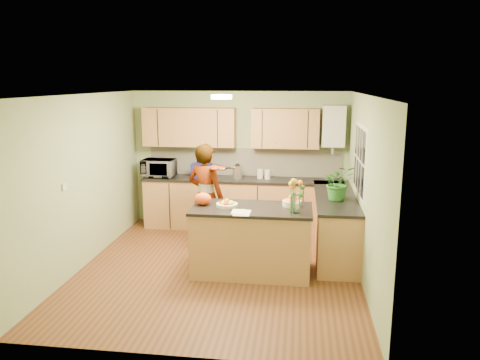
# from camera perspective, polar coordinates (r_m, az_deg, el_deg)

# --- Properties ---
(floor) EXTENTS (4.50, 4.50, 0.00)m
(floor) POSITION_cam_1_polar(r_m,az_deg,el_deg) (6.96, -2.53, -10.69)
(floor) COLOR #512F17
(floor) RESTS_ON ground
(ceiling) EXTENTS (4.00, 4.50, 0.02)m
(ceiling) POSITION_cam_1_polar(r_m,az_deg,el_deg) (6.42, -2.74, 10.35)
(ceiling) COLOR white
(ceiling) RESTS_ON wall_back
(wall_back) EXTENTS (4.00, 0.02, 2.50)m
(wall_back) POSITION_cam_1_polar(r_m,az_deg,el_deg) (8.76, -0.08, 2.60)
(wall_back) COLOR #91A777
(wall_back) RESTS_ON floor
(wall_front) EXTENTS (4.00, 0.02, 2.50)m
(wall_front) POSITION_cam_1_polar(r_m,az_deg,el_deg) (4.46, -7.67, -6.88)
(wall_front) COLOR #91A777
(wall_front) RESTS_ON floor
(wall_left) EXTENTS (0.02, 4.50, 2.50)m
(wall_left) POSITION_cam_1_polar(r_m,az_deg,el_deg) (7.20, -18.51, -0.12)
(wall_left) COLOR #91A777
(wall_left) RESTS_ON floor
(wall_right) EXTENTS (0.02, 4.50, 2.50)m
(wall_right) POSITION_cam_1_polar(r_m,az_deg,el_deg) (6.54, 14.90, -1.07)
(wall_right) COLOR #91A777
(wall_right) RESTS_ON floor
(back_counter) EXTENTS (3.64, 0.62, 0.94)m
(back_counter) POSITION_cam_1_polar(r_m,az_deg,el_deg) (8.62, 0.32, -2.86)
(back_counter) COLOR #A96D43
(back_counter) RESTS_ON floor
(right_counter) EXTENTS (0.62, 2.24, 0.94)m
(right_counter) POSITION_cam_1_polar(r_m,az_deg,el_deg) (7.53, 11.49, -5.34)
(right_counter) COLOR #A96D43
(right_counter) RESTS_ON floor
(splashback) EXTENTS (3.60, 0.02, 0.52)m
(splashback) POSITION_cam_1_polar(r_m,az_deg,el_deg) (8.74, 0.56, 2.24)
(splashback) COLOR silver
(splashback) RESTS_ON back_counter
(upper_cabinets) EXTENTS (3.20, 0.34, 0.70)m
(upper_cabinets) POSITION_cam_1_polar(r_m,az_deg,el_deg) (8.54, -1.41, 6.41)
(upper_cabinets) COLOR #A96D43
(upper_cabinets) RESTS_ON wall_back
(boiler) EXTENTS (0.40, 0.30, 0.86)m
(boiler) POSITION_cam_1_polar(r_m,az_deg,el_deg) (8.47, 11.33, 6.45)
(boiler) COLOR silver
(boiler) RESTS_ON wall_back
(window_right) EXTENTS (0.01, 1.30, 1.05)m
(window_right) POSITION_cam_1_polar(r_m,az_deg,el_deg) (7.07, 14.36, 2.40)
(window_right) COLOR silver
(window_right) RESTS_ON wall_right
(light_switch) EXTENTS (0.02, 0.09, 0.09)m
(light_switch) POSITION_cam_1_polar(r_m,az_deg,el_deg) (6.66, -20.65, -0.78)
(light_switch) COLOR silver
(light_switch) RESTS_ON wall_left
(ceiling_lamp) EXTENTS (0.30, 0.30, 0.07)m
(ceiling_lamp) POSITION_cam_1_polar(r_m,az_deg,el_deg) (6.72, -2.28, 10.10)
(ceiling_lamp) COLOR #FFEABF
(ceiling_lamp) RESTS_ON ceiling
(peninsula_island) EXTENTS (1.67, 0.86, 0.96)m
(peninsula_island) POSITION_cam_1_polar(r_m,az_deg,el_deg) (6.66, 1.42, -7.33)
(peninsula_island) COLOR #A96D43
(peninsula_island) RESTS_ON floor
(fruit_dish) EXTENTS (0.30, 0.30, 0.11)m
(fruit_dish) POSITION_cam_1_polar(r_m,az_deg,el_deg) (6.55, -1.61, -2.89)
(fruit_dish) COLOR beige
(fruit_dish) RESTS_ON peninsula_island
(orange_bowl) EXTENTS (0.27, 0.27, 0.15)m
(orange_bowl) POSITION_cam_1_polar(r_m,az_deg,el_deg) (6.61, 6.33, -2.61)
(orange_bowl) COLOR beige
(orange_bowl) RESTS_ON peninsula_island
(flower_vase) EXTENTS (0.28, 0.28, 0.52)m
(flower_vase) POSITION_cam_1_polar(r_m,az_deg,el_deg) (6.22, 6.79, -0.90)
(flower_vase) COLOR silver
(flower_vase) RESTS_ON peninsula_island
(orange_bag) EXTENTS (0.30, 0.28, 0.18)m
(orange_bag) POSITION_cam_1_polar(r_m,az_deg,el_deg) (6.64, -4.53, -2.30)
(orange_bag) COLOR #FF5115
(orange_bag) RESTS_ON peninsula_island
(papers) EXTENTS (0.22, 0.30, 0.01)m
(papers) POSITION_cam_1_polar(r_m,az_deg,el_deg) (6.24, 0.24, -4.01)
(papers) COLOR white
(papers) RESTS_ON peninsula_island
(violinist) EXTENTS (0.74, 0.62, 1.73)m
(violinist) POSITION_cam_1_polar(r_m,az_deg,el_deg) (7.48, -4.18, -2.09)
(violinist) COLOR #DCAE86
(violinist) RESTS_ON floor
(violin) EXTENTS (0.57, 0.49, 0.14)m
(violin) POSITION_cam_1_polar(r_m,az_deg,el_deg) (7.12, -3.02, 1.48)
(violin) COLOR #4D1404
(violin) RESTS_ON violinist
(microwave) EXTENTS (0.61, 0.43, 0.32)m
(microwave) POSITION_cam_1_polar(r_m,az_deg,el_deg) (8.78, -9.87, 1.45)
(microwave) COLOR silver
(microwave) RESTS_ON back_counter
(blue_box) EXTENTS (0.38, 0.31, 0.26)m
(blue_box) POSITION_cam_1_polar(r_m,az_deg,el_deg) (8.60, -4.71, 1.16)
(blue_box) COLOR navy
(blue_box) RESTS_ON back_counter
(kettle) EXTENTS (0.17, 0.17, 0.32)m
(kettle) POSITION_cam_1_polar(r_m,az_deg,el_deg) (8.47, -0.30, 1.04)
(kettle) COLOR #BDBCC2
(kettle) RESTS_ON back_counter
(jar_cream) EXTENTS (0.12, 0.12, 0.17)m
(jar_cream) POSITION_cam_1_polar(r_m,az_deg,el_deg) (8.51, 2.47, 0.75)
(jar_cream) COLOR beige
(jar_cream) RESTS_ON back_counter
(jar_white) EXTENTS (0.14, 0.14, 0.16)m
(jar_white) POSITION_cam_1_polar(r_m,az_deg,el_deg) (8.46, 3.38, 0.67)
(jar_white) COLOR silver
(jar_white) RESTS_ON back_counter
(potted_plant) EXTENTS (0.53, 0.48, 0.53)m
(potted_plant) POSITION_cam_1_polar(r_m,az_deg,el_deg) (7.08, 11.89, -0.32)
(potted_plant) COLOR #2D7226
(potted_plant) RESTS_ON right_counter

